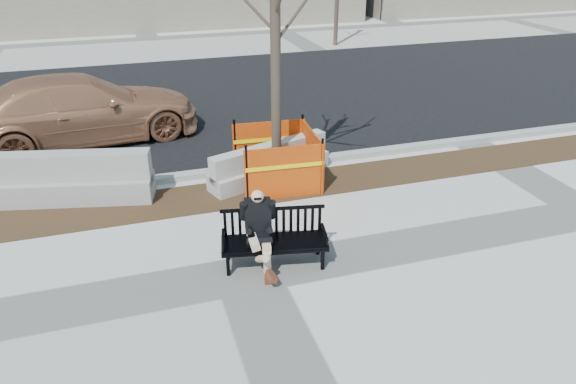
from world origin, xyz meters
name	(u,v)px	position (x,y,z in m)	size (l,w,h in m)	color
ground	(247,274)	(0.00, 0.00, 0.00)	(120.00, 120.00, 0.00)	beige
mulch_strip	(214,196)	(0.00, 2.60, 0.00)	(40.00, 1.20, 0.02)	#47301C
asphalt_street	(175,102)	(0.00, 8.80, 0.00)	(60.00, 10.40, 0.01)	black
curb	(206,173)	(0.00, 3.55, 0.06)	(60.00, 0.25, 0.12)	#9E9B93
bench	(275,264)	(0.46, 0.13, 0.00)	(1.59, 0.57, 0.85)	black
seated_man	(260,263)	(0.24, 0.21, 0.00)	(0.50, 0.84, 1.18)	black
tree_fence	(277,182)	(1.29, 2.84, 0.00)	(2.24, 2.24, 5.60)	#FF550D
sedan	(87,140)	(-2.34, 6.38, 0.00)	(2.15, 5.28, 1.53)	#A86E4D
jersey_barrier_left	(63,201)	(-2.70, 3.27, 0.00)	(3.32, 0.66, 0.95)	#98968E
jersey_barrier_right	(270,178)	(1.22, 3.05, 0.00)	(2.60, 0.52, 0.75)	#ACA9A1
far_tree_right	(335,45)	(7.36, 14.85, 0.00)	(1.94, 1.94, 5.23)	#4E3E32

